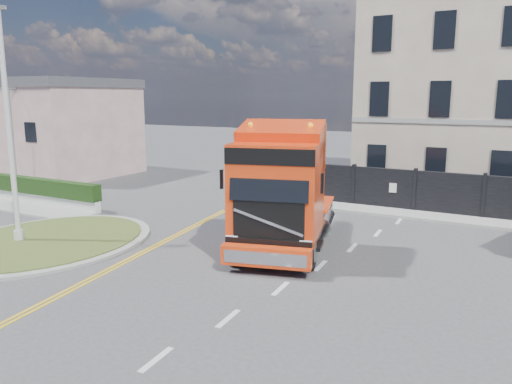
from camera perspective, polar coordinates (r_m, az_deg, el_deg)
The scene contains 12 objects.
ground at distance 18.15m, azimuth -0.90°, elevation -6.58°, with size 120.00×120.00×0.00m, color #424244.
traffic_island at distance 20.40m, azimuth -22.78°, elevation -5.24°, with size 6.80×6.80×0.17m.
hedge_wall at distance 27.58m, azimuth -23.42°, elevation 0.16°, with size 8.00×0.55×1.35m.
pavement_side at distance 27.06m, azimuth -25.14°, elevation -1.65°, with size 8.50×1.80×0.10m, color gray.
seaside_bldg_pink at distance 37.41m, azimuth -21.29°, elevation 6.42°, with size 8.00×8.00×6.00m, color beige.
seaside_bldg_cream at distance 44.98m, azimuth -25.92°, elevation 6.06°, with size 9.00×8.00×5.00m, color silver.
hoarding_fence at distance 24.53m, azimuth 23.51°, elevation -0.46°, with size 18.80×0.25×2.00m.
georgian_building at distance 31.65m, azimuth 24.51°, elevation 10.53°, with size 12.30×10.30×12.80m.
pavement_far at distance 23.90m, azimuth 21.82°, elevation -2.93°, with size 20.00×1.60×0.12m, color gray.
truck at distance 17.42m, azimuth 2.96°, elevation -0.50°, with size 4.63×7.96×4.49m.
lamppost_island at distance 20.14m, azimuth -26.44°, elevation 6.90°, with size 0.26×0.53×8.53m.
lamppost_slim at distance 33.84m, azimuth -26.09°, elevation 6.60°, with size 0.25×0.49×6.02m.
Camera 1 is at (8.56, -15.04, 5.46)m, focal length 35.00 mm.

